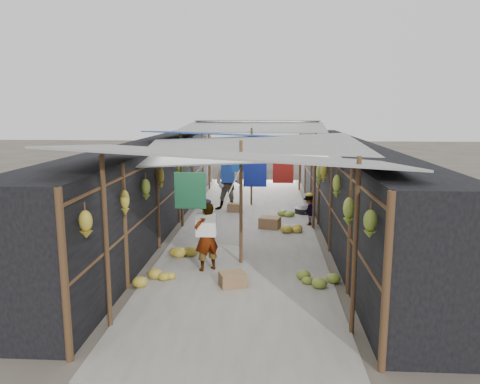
% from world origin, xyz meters
% --- Properties ---
extents(ground, '(80.00, 80.00, 0.00)m').
position_xyz_m(ground, '(0.00, 0.00, 0.00)').
color(ground, '#6B6356').
rests_on(ground, ground).
extents(aisle_slab, '(3.60, 16.00, 0.02)m').
position_xyz_m(aisle_slab, '(0.00, 6.50, 0.01)').
color(aisle_slab, '#9E998E').
rests_on(aisle_slab, ground).
extents(stall_left, '(1.40, 15.00, 2.30)m').
position_xyz_m(stall_left, '(-2.70, 6.50, 1.15)').
color(stall_left, black).
rests_on(stall_left, ground).
extents(stall_right, '(1.40, 15.00, 2.30)m').
position_xyz_m(stall_right, '(2.70, 6.50, 1.15)').
color(stall_right, black).
rests_on(stall_right, ground).
extents(crate_near, '(0.56, 0.50, 0.28)m').
position_xyz_m(crate_near, '(-0.08, 1.67, 0.14)').
color(crate_near, '#956A4C').
rests_on(crate_near, ground).
extents(crate_mid, '(0.63, 0.55, 0.32)m').
position_xyz_m(crate_mid, '(0.62, 5.92, 0.16)').
color(crate_mid, '#956A4C').
rests_on(crate_mid, ground).
extents(crate_back, '(0.47, 0.40, 0.28)m').
position_xyz_m(crate_back, '(-0.48, 7.93, 0.14)').
color(crate_back, '#956A4C').
rests_on(crate_back, ground).
extents(black_basin, '(0.61, 0.61, 0.18)m').
position_xyz_m(black_basin, '(1.70, 7.84, 0.09)').
color(black_basin, black).
rests_on(black_basin, ground).
extents(vendor_elderly, '(0.62, 0.57, 1.41)m').
position_xyz_m(vendor_elderly, '(-0.66, 2.51, 0.71)').
color(vendor_elderly, white).
rests_on(vendor_elderly, ground).
extents(shopper_blue, '(0.98, 0.84, 1.77)m').
position_xyz_m(shopper_blue, '(-0.72, 8.09, 0.88)').
color(shopper_blue, '#224FAA').
rests_on(shopper_blue, ground).
extents(vendor_seated, '(0.42, 0.61, 0.87)m').
position_xyz_m(vendor_seated, '(1.70, 6.33, 0.44)').
color(vendor_seated, '#4A4640').
rests_on(vendor_seated, ground).
extents(market_canopy, '(5.62, 15.20, 2.77)m').
position_xyz_m(market_canopy, '(0.03, 6.82, 2.40)').
color(market_canopy, brown).
rests_on(market_canopy, ground).
extents(hanging_bananas, '(3.95, 14.31, 0.72)m').
position_xyz_m(hanging_bananas, '(-0.03, 6.65, 1.66)').
color(hanging_bananas, '#A7922B').
rests_on(hanging_bananas, ground).
extents(floor_bananas, '(3.66, 7.28, 0.32)m').
position_xyz_m(floor_bananas, '(-0.28, 4.57, 0.15)').
color(floor_bananas, olive).
rests_on(floor_bananas, ground).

